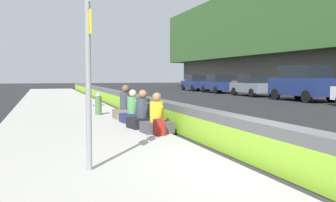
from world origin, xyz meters
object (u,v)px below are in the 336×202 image
fire_hydrant (98,103)px  parked_car_far (218,84)px  parked_car_midline (253,85)px  parked_car_farther (195,83)px  route_sign_post (88,36)px  parked_car_fourth (303,83)px  seated_person_rear (133,112)px  seated_person_far (126,108)px  backpack (159,127)px  seated_person_foreground (157,120)px  seated_person_middle (143,116)px

fire_hydrant → parked_car_far: bearing=-36.7°
parked_car_midline → parked_car_farther: 11.71m
route_sign_post → parked_car_fourth: 21.10m
seated_person_rear → parked_car_midline: bearing=-41.2°
parked_car_far → route_sign_post: bearing=151.0°
seated_person_far → backpack: size_ratio=2.91×
parked_car_midline → fire_hydrant: bearing=131.6°
fire_hydrant → seated_person_foreground: seated_person_foreground is taller
seated_person_middle → parked_car_midline: (16.33, -13.06, 0.38)m
seated_person_foreground → seated_person_far: seated_person_far is taller
seated_person_far → parked_car_midline: parked_car_midline is taller
seated_person_middle → parked_car_fourth: parked_car_fourth is taller
parked_car_midline → parked_car_far: bearing=1.1°
route_sign_post → parked_car_fourth: route_sign_post is taller
route_sign_post → fire_hydrant: route_sign_post is taller
route_sign_post → backpack: route_sign_post is taller
seated_person_rear → parked_car_farther: 29.59m
seated_person_foreground → parked_car_fourth: size_ratio=0.22×
seated_person_middle → parked_car_fourth: size_ratio=0.22×
seated_person_rear → parked_car_fourth: size_ratio=0.21×
fire_hydrant → parked_car_far: 22.85m
route_sign_post → parked_car_farther: size_ratio=0.79×
parked_car_farther → seated_person_foreground: bearing=156.2°
seated_person_rear → fire_hydrant: bearing=15.3°
seated_person_foreground → parked_car_far: size_ratio=0.23×
seated_person_middle → parked_car_farther: size_ratio=0.24×
backpack → parked_car_far: (23.87, -12.90, 0.53)m
route_sign_post → parked_car_midline: (20.86, -15.08, -1.37)m
fire_hydrant → seated_person_rear: size_ratio=0.84×
backpack → parked_car_fourth: bearing=-48.3°
seated_person_foreground → parked_car_fourth: 17.13m
seated_person_rear → parked_car_midline: (14.92, -13.04, 0.40)m
seated_person_foreground → seated_person_middle: size_ratio=0.97×
parked_car_fourth → parked_car_midline: 6.17m
parked_car_fourth → fire_hydrant: bearing=113.8°
route_sign_post → backpack: (3.09, -2.07, -1.90)m
seated_person_middle → seated_person_far: bearing=-0.8°
seated_person_rear → parked_car_fourth: 15.73m
parked_car_midline → parked_car_far: size_ratio=1.00×
seated_person_far → parked_car_midline: 18.94m
parked_car_midline → seated_person_foreground: bearing=143.2°
seated_person_middle → backpack: 1.45m
seated_person_foreground → route_sign_post: bearing=148.8°
seated_person_middle → parked_car_far: size_ratio=0.24×
parked_car_far → parked_car_farther: bearing=0.2°
seated_person_foreground → parked_car_midline: (17.33, -12.94, 0.39)m
seated_person_foreground → parked_car_farther: size_ratio=0.23×
parked_car_fourth → parked_car_midline: parked_car_fourth is taller
seated_person_rear → seated_person_middle: bearing=178.9°
fire_hydrant → seated_person_far: 1.68m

